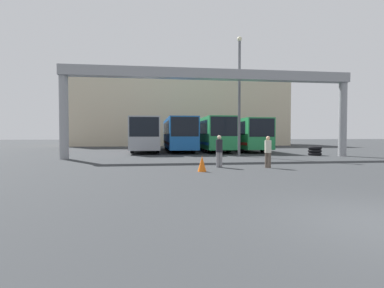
% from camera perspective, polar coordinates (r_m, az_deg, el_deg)
% --- Properties ---
extents(building_backdrop, '(33.16, 12.00, 10.86)m').
position_cam_1_polar(building_backdrop, '(49.12, -2.71, 6.20)').
color(building_backdrop, beige).
rests_on(building_backdrop, ground).
extents(overhead_gantry, '(20.96, 0.80, 6.31)m').
position_cam_1_polar(overhead_gantry, '(21.87, 3.89, 11.01)').
color(overhead_gantry, gray).
rests_on(overhead_gantry, ground).
extents(bus_slot_0, '(2.58, 12.08, 3.16)m').
position_cam_1_polar(bus_slot_0, '(30.19, -8.84, 2.10)').
color(bus_slot_0, '#999EA5').
rests_on(bus_slot_0, ground).
extents(bus_slot_1, '(2.50, 11.81, 3.20)m').
position_cam_1_polar(bus_slot_1, '(30.18, -2.62, 2.15)').
color(bus_slot_1, '#1959A5').
rests_on(bus_slot_1, ground).
extents(bus_slot_2, '(2.51, 12.33, 3.25)m').
position_cam_1_polar(bus_slot_2, '(30.90, 3.39, 2.20)').
color(bus_slot_2, '#268C4C').
rests_on(bus_slot_2, ground).
extents(bus_slot_3, '(2.43, 11.14, 3.12)m').
position_cam_1_polar(bus_slot_3, '(31.13, 9.52, 2.04)').
color(bus_slot_3, '#268C4C').
rests_on(bus_slot_3, ground).
extents(pedestrian_near_right, '(0.33, 0.33, 1.57)m').
position_cam_1_polar(pedestrian_near_right, '(15.31, 14.28, -1.30)').
color(pedestrian_near_right, brown).
rests_on(pedestrian_near_right, ground).
extents(pedestrian_near_center, '(0.34, 0.34, 1.61)m').
position_cam_1_polar(pedestrian_near_center, '(15.12, 5.21, -1.22)').
color(pedestrian_near_center, gray).
rests_on(pedestrian_near_center, ground).
extents(traffic_cone, '(0.39, 0.39, 0.70)m').
position_cam_1_polar(traffic_cone, '(13.37, 1.92, -3.77)').
color(traffic_cone, orange).
rests_on(traffic_cone, ground).
extents(tire_stack, '(1.04, 1.04, 0.72)m').
position_cam_1_polar(tire_stack, '(25.64, 22.35, -1.22)').
color(tire_stack, black).
rests_on(tire_stack, ground).
extents(lamp_post, '(0.36, 0.36, 9.01)m').
position_cam_1_polar(lamp_post, '(23.14, 9.00, 9.77)').
color(lamp_post, '#595B60').
rests_on(lamp_post, ground).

